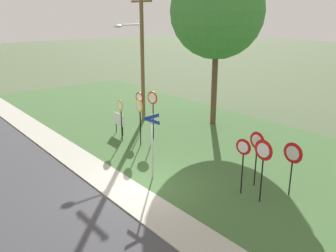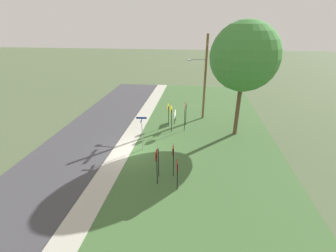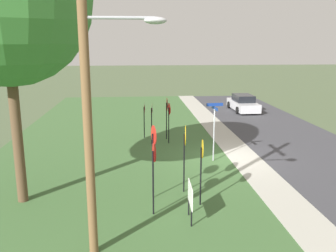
{
  "view_description": "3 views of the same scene",
  "coord_description": "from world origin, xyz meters",
  "views": [
    {
      "loc": [
        11.29,
        -7.73,
        7.01
      ],
      "look_at": [
        -1.55,
        2.69,
        1.76
      ],
      "focal_mm": 38.56,
      "sensor_mm": 36.0,
      "label": 1
    },
    {
      "loc": [
        15.88,
        5.02,
        9.53
      ],
      "look_at": [
        -1.29,
        2.81,
        1.83
      ],
      "focal_mm": 24.75,
      "sensor_mm": 36.0,
      "label": 2
    },
    {
      "loc": [
        -17.09,
        4.52,
        5.64
      ],
      "look_at": [
        0.34,
        3.01,
        1.66
      ],
      "focal_mm": 38.87,
      "sensor_mm": 36.0,
      "label": 3
    }
  ],
  "objects": [
    {
      "name": "yield_sign_far_left",
      "position": [
        2.94,
        3.68,
        1.81
      ],
      "size": [
        0.74,
        0.11,
        2.38
      ],
      "rotation": [
        0.0,
        0.0,
        -0.04
      ],
      "color": "black",
      "rests_on": "grass_median"
    },
    {
      "name": "utility_pole",
      "position": [
        -7.97,
        5.63,
        4.69
      ],
      "size": [
        2.1,
        2.14,
        8.62
      ],
      "color": "brown",
      "rests_on": "grass_median"
    },
    {
      "name": "street_name_post",
      "position": [
        -0.36,
        0.84,
        1.75
      ],
      "size": [
        0.96,
        0.81,
        2.85
      ],
      "rotation": [
        0.0,
        0.0,
        0.09
      ],
      "color": "#9EA0A8",
      "rests_on": "grass_median"
    },
    {
      "name": "sidewalk_strip",
      "position": [
        0.0,
        -0.8,
        0.03
      ],
      "size": [
        44.0,
        1.6,
        0.06
      ],
      "primitive_type": "cube",
      "color": "#ADAA9E",
      "rests_on": "ground_plane"
    },
    {
      "name": "ground_plane",
      "position": [
        0.0,
        0.0,
        0.0
      ],
      "size": [
        160.0,
        160.0,
        0.0
      ],
      "primitive_type": "plane",
      "color": "#4C5B3D"
    },
    {
      "name": "yield_sign_near_right",
      "position": [
        3.04,
        2.7,
        1.76
      ],
      "size": [
        0.65,
        0.14,
        2.33
      ],
      "rotation": [
        0.0,
        0.0,
        0.18
      ],
      "color": "black",
      "rests_on": "grass_median"
    },
    {
      "name": "oak_tree_left",
      "position": [
        -4.34,
        8.73,
        7.02
      ],
      "size": [
        5.68,
        5.68,
        9.84
      ],
      "color": "brown",
      "rests_on": "grass_median"
    },
    {
      "name": "stop_sign_near_right",
      "position": [
        -5.25,
        2.32,
        1.75
      ],
      "size": [
        0.64,
        0.12,
        2.39
      ],
      "rotation": [
        0.0,
        0.0,
        -0.11
      ],
      "color": "black",
      "rests_on": "grass_median"
    },
    {
      "name": "grass_median",
      "position": [
        0.0,
        6.0,
        0.02
      ],
      "size": [
        44.0,
        12.0,
        0.04
      ],
      "primitive_type": "cube",
      "color": "#3D6033",
      "rests_on": "ground_plane"
    },
    {
      "name": "stop_sign_far_center",
      "position": [
        -5.83,
        4.01,
        1.81
      ],
      "size": [
        0.62,
        0.12,
        2.48
      ],
      "rotation": [
        0.0,
        0.0,
        0.12
      ],
      "color": "black",
      "rests_on": "grass_median"
    },
    {
      "name": "yield_sign_far_right",
      "position": [
        3.93,
        2.75,
        1.94
      ],
      "size": [
        0.81,
        0.1,
        2.53
      ],
      "rotation": [
        0.0,
        0.0,
        -0.02
      ],
      "color": "black",
      "rests_on": "grass_median"
    },
    {
      "name": "stop_sign_near_left",
      "position": [
        -4.48,
        3.96,
        2.04
      ],
      "size": [
        0.71,
        0.16,
        2.75
      ],
      "rotation": [
        0.0,
        0.0,
        0.19
      ],
      "color": "black",
      "rests_on": "grass_median"
    },
    {
      "name": "parked_sedan_distant",
      "position": [
        12.9,
        -4.52,
        0.65
      ],
      "size": [
        4.46,
        1.92,
        1.39
      ],
      "rotation": [
        0.0,
        0.0,
        0.01
      ],
      "color": "silver",
      "rests_on": "road_asphalt"
    },
    {
      "name": "stop_sign_far_left",
      "position": [
        -4.03,
        2.75,
        1.95
      ],
      "size": [
        0.74,
        0.13,
        2.61
      ],
      "rotation": [
        0.0,
        0.0,
        -0.13
      ],
      "color": "black",
      "rests_on": "grass_median"
    },
    {
      "name": "yield_sign_near_left",
      "position": [
        4.34,
        4.07,
        1.68
      ],
      "size": [
        0.83,
        0.1,
        2.22
      ],
      "rotation": [
        0.0,
        0.0,
        -0.01
      ],
      "color": "black",
      "rests_on": "grass_median"
    },
    {
      "name": "notice_board",
      "position": [
        -6.38,
        2.88,
        0.87
      ],
      "size": [
        1.1,
        0.07,
        1.25
      ],
      "rotation": [
        0.0,
        0.0,
        -0.03
      ],
      "color": "black",
      "rests_on": "grass_median"
    },
    {
      "name": "road_asphalt",
      "position": [
        0.0,
        -4.8,
        0.01
      ],
      "size": [
        44.0,
        6.4,
        0.01
      ],
      "primitive_type": "cube",
      "color": "#3D3D42",
      "rests_on": "ground_plane"
    }
  ]
}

